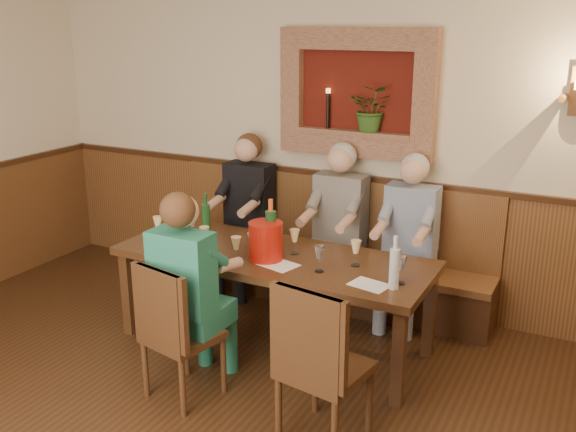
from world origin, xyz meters
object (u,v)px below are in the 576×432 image
Objects in this scene: person_bench_right at (406,256)px; person_chair_front at (192,309)px; chair_near_left at (182,358)px; spittoon_bucket at (266,241)px; person_bench_left at (245,227)px; water_bottle at (394,268)px; wine_bottle_green_a at (271,233)px; bench at (324,266)px; person_bench_mid at (336,242)px; chair_near_right at (323,395)px; dining_table at (273,263)px; wine_bottle_green_b at (206,220)px.

person_bench_right reaches higher than person_chair_front.
spittoon_bucket is (0.21, 0.79, 0.61)m from chair_near_left.
person_bench_left is 4.03× the size of water_bottle.
wine_bottle_green_a is at bearing 87.97° from chair_near_left.
person_bench_mid reaches higher than bench.
chair_near_right is 2.39m from person_bench_left.
dining_table is 0.25m from spittoon_bucket.
chair_near_left is at bearing -91.71° from person_chair_front.
dining_table is 0.81m from person_chair_front.
chair_near_right is 1.89m from wine_bottle_green_b.
wine_bottle_green_a is 1.01m from water_bottle.
person_bench_left is (-0.75, -0.11, 0.28)m from bench.
person_bench_left is 1.03× the size of person_chair_front.
person_chair_front is 3.20× the size of wine_bottle_green_a.
chair_near_right is (1.03, -0.01, 0.02)m from chair_near_left.
chair_near_left is at bearing -103.85° from wine_bottle_green_a.
chair_near_right is 1.35m from wine_bottle_green_a.
bench is 8.25× the size of water_bottle.
wine_bottle_green_b reaches higher than water_bottle.
person_chair_front reaches higher than bench.
spittoon_bucket is at bearing 87.29° from chair_near_left.
bench is 2.12× the size of person_chair_front.
person_bench_left is at bearing -179.99° from person_bench_mid.
person_bench_mid is (0.91, 0.00, -0.00)m from person_bench_left.
dining_table is at bearing -7.28° from wine_bottle_green_b.
bench reaches higher than spittoon_bucket.
wine_bottle_green_a is (-0.77, -0.89, 0.35)m from person_bench_right.
wine_bottle_green_b is at bearing 172.72° from dining_table.
dining_table is 0.80× the size of bench.
person_bench_right is (0.78, 0.84, -0.09)m from dining_table.
person_chair_front is at bearing -107.07° from spittoon_bucket.
wine_bottle_green_b is at bearing 168.29° from wine_bottle_green_a.
water_bottle is at bearing -50.73° from person_bench_mid.
person_bench_left is at bearing 130.64° from wine_bottle_green_a.
person_bench_left is at bearing 109.03° from person_chair_front.
spittoon_bucket is at bearing 175.15° from water_bottle.
bench is 2.05× the size of person_bench_left.
wine_bottle_green_a is (0.21, 0.72, 0.35)m from person_chair_front.
wine_bottle_green_b is (-1.44, -0.75, 0.31)m from person_bench_right.
dining_table is 1.05m from water_bottle.
spittoon_bucket is at bearing -89.68° from bench.
wine_bottle_green_b reaches higher than bench.
person_chair_front is at bearing -102.32° from person_bench_mid.
chair_near_left is 0.33m from person_chair_front.
spittoon_bucket is at bearing -87.20° from dining_table.
spittoon_bucket is at bearing -95.50° from wine_bottle_green_a.
chair_near_left is at bearing -72.49° from person_bench_left.
person_bench_left is (-0.55, 1.75, 0.33)m from chair_near_left.
person_bench_left is at bearing 131.97° from dining_table.
water_bottle is (1.21, 0.71, 0.62)m from chair_near_left.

